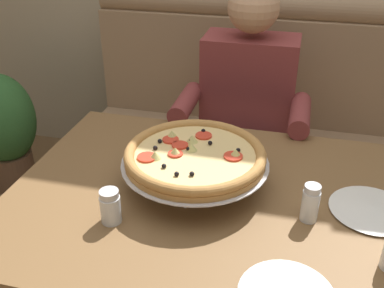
# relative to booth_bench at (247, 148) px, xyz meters

# --- Properties ---
(booth_bench) EXTENTS (1.68, 0.78, 1.13)m
(booth_bench) POSITION_rel_booth_bench_xyz_m (0.00, 0.00, 0.00)
(booth_bench) COLOR #937556
(booth_bench) RESTS_ON ground_plane
(dining_table) EXTENTS (1.22, 0.92, 0.75)m
(dining_table) POSITION_rel_booth_bench_xyz_m (0.00, -0.93, 0.26)
(dining_table) COLOR brown
(dining_table) RESTS_ON ground_plane
(diner_main) EXTENTS (0.54, 0.64, 1.27)m
(diner_main) POSITION_rel_booth_bench_xyz_m (0.01, -0.27, 0.31)
(diner_main) COLOR #2D3342
(diner_main) RESTS_ON ground_plane
(pizza) EXTENTS (0.45, 0.45, 0.14)m
(pizza) POSITION_rel_booth_bench_xyz_m (-0.06, -0.89, 0.45)
(pizza) COLOR silver
(pizza) RESTS_ON dining_table
(shaker_oregano) EXTENTS (0.06, 0.06, 0.10)m
(shaker_oregano) POSITION_rel_booth_bench_xyz_m (-0.24, -1.11, 0.39)
(shaker_oregano) COLOR white
(shaker_oregano) RESTS_ON dining_table
(shaker_pepper_flakes) EXTENTS (0.05, 0.05, 0.11)m
(shaker_pepper_flakes) POSITION_rel_booth_bench_xyz_m (0.29, -0.97, 0.40)
(shaker_pepper_flakes) COLOR white
(shaker_pepper_flakes) RESTS_ON dining_table
(plate_near_left) EXTENTS (0.24, 0.24, 0.02)m
(plate_near_left) POSITION_rel_booth_bench_xyz_m (0.46, -0.89, 0.36)
(plate_near_left) COLOR white
(plate_near_left) RESTS_ON dining_table
(potted_plant) EXTENTS (0.36, 0.36, 0.70)m
(potted_plant) POSITION_rel_booth_bench_xyz_m (-1.37, -0.08, -0.01)
(potted_plant) COLOR brown
(potted_plant) RESTS_ON ground_plane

